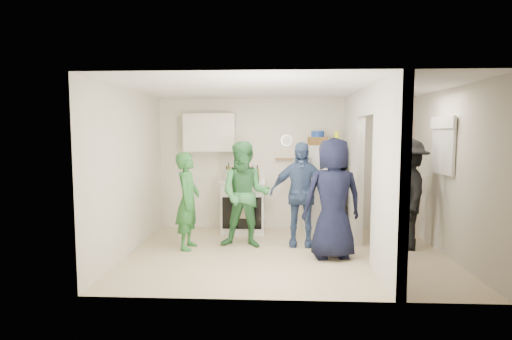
{
  "coord_description": "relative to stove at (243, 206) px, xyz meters",
  "views": [
    {
      "loc": [
        -0.18,
        -5.96,
        1.84
      ],
      "look_at": [
        -0.48,
        0.4,
        1.25
      ],
      "focal_mm": 28.0,
      "sensor_mm": 36.0,
      "label": 1
    }
  ],
  "objects": [
    {
      "name": "yellow_cup_stack_stove",
      "position": [
        -0.12,
        -0.22,
        0.61
      ],
      "size": [
        0.09,
        0.09,
        0.25
      ],
      "primitive_type": "cylinder",
      "color": "yellow",
      "rests_on": "stove"
    },
    {
      "name": "nook_window",
      "position": [
        3.14,
        -1.17,
        1.17
      ],
      "size": [
        0.03,
        0.7,
        0.8
      ],
      "primitive_type": "cube",
      "color": "black",
      "rests_on": "wall_right"
    },
    {
      "name": "bottle_b",
      "position": [
        -0.2,
        -0.07,
        0.61
      ],
      "size": [
        0.06,
        0.06,
        0.26
      ],
      "primitive_type": "cylinder",
      "color": "#1B5236",
      "rests_on": "stove"
    },
    {
      "name": "person_green_center",
      "position": [
        0.11,
        -1.0,
        0.37
      ],
      "size": [
        0.89,
        0.72,
        1.71
      ],
      "primitive_type": "imported",
      "rotation": [
        0.0,
        0.0,
        -0.1
      ],
      "color": "#377E44",
      "rests_on": "floor"
    },
    {
      "name": "wall_clock",
      "position": [
        0.81,
        0.31,
        1.22
      ],
      "size": [
        0.22,
        0.02,
        0.22
      ],
      "primitive_type": "cylinder",
      "rotation": [
        1.57,
        0.0,
        0.0
      ],
      "color": "white",
      "rests_on": "wall_back"
    },
    {
      "name": "red_cup",
      "position": [
        0.22,
        -0.2,
        0.54
      ],
      "size": [
        0.09,
        0.09,
        0.12
      ],
      "primitive_type": "cylinder",
      "color": "#B4110C",
      "rests_on": "stove"
    },
    {
      "name": "nook_valance",
      "position": [
        3.1,
        -1.17,
        1.52
      ],
      "size": [
        0.04,
        0.82,
        0.18
      ],
      "primitive_type": "cube",
      "color": "white",
      "rests_on": "wall_right"
    },
    {
      "name": "nook_window_frame",
      "position": [
        3.13,
        -1.17,
        1.17
      ],
      "size": [
        0.04,
        0.76,
        0.86
      ],
      "primitive_type": "cube",
      "color": "white",
      "rests_on": "wall_right"
    },
    {
      "name": "wall_back",
      "position": [
        0.76,
        0.33,
        0.77
      ],
      "size": [
        4.8,
        0.0,
        4.8
      ],
      "primitive_type": "plane",
      "rotation": [
        1.57,
        0.0,
        0.0
      ],
      "color": "silver",
      "rests_on": "floor"
    },
    {
      "name": "wall_right",
      "position": [
        3.16,
        -1.37,
        0.77
      ],
      "size": [
        0.0,
        3.4,
        3.4
      ],
      "primitive_type": "plane",
      "rotation": [
        1.57,
        0.0,
        -1.57
      ],
      "color": "silver",
      "rests_on": "floor"
    },
    {
      "name": "yellow_cup_stack_top",
      "position": [
        1.68,
        -0.13,
        1.26
      ],
      "size": [
        0.09,
        0.09,
        0.25
      ],
      "primitive_type": "cylinder",
      "color": "#DAE913",
      "rests_on": "fridge"
    },
    {
      "name": "blue_bowl",
      "position": [
        1.36,
        0.02,
        1.34
      ],
      "size": [
        0.24,
        0.24,
        0.11
      ],
      "primitive_type": "cylinder",
      "color": "navy",
      "rests_on": "wicker_basket"
    },
    {
      "name": "wicker_basket",
      "position": [
        1.36,
        0.02,
        1.21
      ],
      "size": [
        0.35,
        0.25,
        0.15
      ],
      "primitive_type": "cube",
      "color": "brown",
      "rests_on": "fridge"
    },
    {
      "name": "person_denim",
      "position": [
        1.0,
        -0.86,
        0.37
      ],
      "size": [
        1.02,
        0.49,
        1.7
      ],
      "primitive_type": "imported",
      "rotation": [
        0.0,
        0.0,
        -0.08
      ],
      "color": "#384F7B",
      "rests_on": "floor"
    },
    {
      "name": "bottle_a",
      "position": [
        -0.29,
        0.14,
        0.64
      ],
      "size": [
        0.06,
        0.06,
        0.32
      ],
      "primitive_type": "cylinder",
      "color": "olive",
      "rests_on": "stove"
    },
    {
      "name": "spice_shelf",
      "position": [
        0.76,
        0.28,
        0.87
      ],
      "size": [
        0.35,
        0.08,
        0.03
      ],
      "primitive_type": "cube",
      "color": "olive",
      "rests_on": "wall_back"
    },
    {
      "name": "fridge",
      "position": [
        1.46,
        -0.03,
        0.33
      ],
      "size": [
        0.67,
        0.65,
        1.62
      ],
      "primitive_type": "cube",
      "color": "silver",
      "rests_on": "floor"
    },
    {
      "name": "wall_left",
      "position": [
        -1.64,
        -1.37,
        0.77
      ],
      "size": [
        0.0,
        3.4,
        3.4
      ],
      "primitive_type": "plane",
      "rotation": [
        1.57,
        0.0,
        1.57
      ],
      "color": "silver",
      "rests_on": "floor"
    },
    {
      "name": "bottle_d",
      "position": [
        0.01,
        -0.06,
        0.65
      ],
      "size": [
        0.07,
        0.07,
        0.33
      ],
      "primitive_type": "cylinder",
      "color": "brown",
      "rests_on": "stove"
    },
    {
      "name": "partition_pier_back",
      "position": [
        1.96,
        -0.27,
        0.77
      ],
      "size": [
        0.12,
        1.2,
        2.5
      ],
      "primitive_type": "cube",
      "color": "silver",
      "rests_on": "floor"
    },
    {
      "name": "bottle_i",
      "position": [
        0.03,
        0.1,
        0.62
      ],
      "size": [
        0.07,
        0.07,
        0.28
      ],
      "primitive_type": "cylinder",
      "color": "#5F1F10",
      "rests_on": "stove"
    },
    {
      "name": "stove",
      "position": [
        0.0,
        0.0,
        0.0
      ],
      "size": [
        0.81,
        0.68,
        0.97
      ],
      "primitive_type": "cube",
      "color": "white",
      "rests_on": "floor"
    },
    {
      "name": "bottle_h",
      "position": [
        -0.3,
        -0.13,
        0.62
      ],
      "size": [
        0.06,
        0.06,
        0.28
      ],
      "primitive_type": "cylinder",
      "color": "#A7AAB3",
      "rests_on": "stove"
    },
    {
      "name": "person_green_left",
      "position": [
        -0.79,
        -1.14,
        0.29
      ],
      "size": [
        0.4,
        0.58,
        1.54
      ],
      "primitive_type": "imported",
      "rotation": [
        0.0,
        0.0,
        1.51
      ],
      "color": "#317B3A",
      "rests_on": "floor"
    },
    {
      "name": "person_navy",
      "position": [
        1.43,
        -1.52,
        0.41
      ],
      "size": [
        0.95,
        0.7,
        1.78
      ],
      "primitive_type": "imported",
      "rotation": [
        0.0,
        0.0,
        -2.97
      ],
      "color": "black",
      "rests_on": "floor"
    },
    {
      "name": "partition_header",
      "position": [
        1.96,
        -1.37,
        1.82
      ],
      "size": [
        0.12,
        1.0,
        0.4
      ],
      "primitive_type": "cube",
      "color": "silver",
      "rests_on": "partition_pier_back"
    },
    {
      "name": "bottle_c",
      "position": [
        -0.09,
        0.17,
        0.62
      ],
      "size": [
        0.07,
        0.07,
        0.28
      ],
      "primitive_type": "cylinder",
      "color": "silver",
      "rests_on": "stove"
    },
    {
      "name": "floor",
      "position": [
        0.76,
        -1.37,
        -0.48
      ],
      "size": [
        4.8,
        4.8,
        0.0
      ],
      "primitive_type": "plane",
      "color": "#CDB891",
      "rests_on": "ground"
    },
    {
      "name": "bottle_g",
      "position": [
        0.26,
        0.14,
        0.62
      ],
      "size": [
        0.08,
        0.08,
        0.27
      ],
      "primitive_type": "cylinder",
      "color": "olive",
      "rests_on": "stove"
    },
    {
      "name": "upper_cabinet",
      "position": [
        -0.64,
        0.15,
        1.37
      ],
      "size": [
        0.95,
        0.34,
        0.7
      ],
      "primitive_type": "cube",
      "color": "silver",
      "rests_on": "wall_back"
    },
    {
      "name": "wall_front",
      "position": [
        0.76,
        -3.07,
        0.77
      ],
      "size": [
        4.8,
        0.0,
        4.8
      ],
      "primitive_type": "plane",
      "rotation": [
        -1.57,
        0.0,
        0.0
      ],
      "color": "silver",
      "rests_on": "floor"
    },
    {
      "name": "partition_pier_front",
      "position": [
        1.96,
        -2.47,
        0.77
      ],
      "size": [
        0.12,
        1.2,
        2.5
      ],
      "primitive_type": "cube",
      "color": "silver",
      "rests_on": "floor"
    },
    {
      "name": "person_nook",
      "position": [
        2.67,
        -0.99,
        0.4
      ],
      "size": [
        0.8,
        1.22,
        1.76
      ],
      "primitive_type": "imported",
      "rotation": [
        0.0,
        0.0,
        -1.71
      ],
      "color": "black",
      "rests_on": "floor"
    },
    {
      "name": "bottle_e",
      "position": [
        0.09,
        0.2,
        0.61
      ],
      "size": [
        0.07,
        0.07,
        0.25
      ],
      "primitive_type": "cylinder",
      "color": "#B1B9C4",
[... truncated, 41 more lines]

